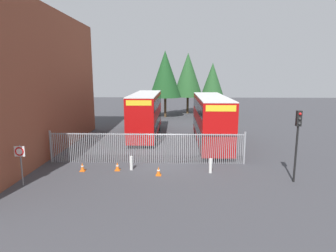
{
  "coord_description": "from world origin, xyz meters",
  "views": [
    {
      "loc": [
        0.71,
        -19.69,
        6.38
      ],
      "look_at": [
        0.0,
        4.0,
        2.0
      ],
      "focal_mm": 30.29,
      "sensor_mm": 36.0,
      "label": 1
    }
  ],
  "objects": [
    {
      "name": "traffic_cone_mid_forecourt",
      "position": [
        -0.41,
        -2.54,
        0.29
      ],
      "size": [
        0.34,
        0.34,
        0.59
      ],
      "color": "orange",
      "rests_on": "ground"
    },
    {
      "name": "traffic_cone_by_gate",
      "position": [
        -5.52,
        -1.88,
        0.29
      ],
      "size": [
        0.34,
        0.34,
        0.59
      ],
      "color": "orange",
      "rests_on": "ground"
    },
    {
      "name": "tree_mid_row",
      "position": [
        2.52,
        26.3,
        6.19
      ],
      "size": [
        4.82,
        4.82,
        9.64
      ],
      "color": "#4C3823",
      "rests_on": "ground"
    },
    {
      "name": "tree_tall_back",
      "position": [
        -0.96,
        22.24,
        6.32
      ],
      "size": [
        4.7,
        4.7,
        9.69
      ],
      "color": "#4C3823",
      "rests_on": "ground"
    },
    {
      "name": "double_decker_bus_near_gate",
      "position": [
        3.82,
        5.49,
        2.42
      ],
      "size": [
        2.54,
        10.81,
        4.42
      ],
      "color": "#B70C0C",
      "rests_on": "ground"
    },
    {
      "name": "ground_plane",
      "position": [
        0.0,
        8.0,
        0.0
      ],
      "size": [
        100.0,
        100.0,
        0.0
      ],
      "primitive_type": "plane",
      "color": "#3D3D42"
    },
    {
      "name": "speed_limit_sign_post",
      "position": [
        -8.17,
        -4.43,
        1.78
      ],
      "size": [
        0.6,
        0.14,
        2.4
      ],
      "color": "slate",
      "rests_on": "ground"
    },
    {
      "name": "depot_building_brick",
      "position": [
        -12.06,
        2.05,
        5.7
      ],
      "size": [
        6.5,
        21.19,
        11.4
      ],
      "primitive_type": "cube",
      "color": "brown",
      "rests_on": "ground"
    },
    {
      "name": "tree_short_side",
      "position": [
        5.98,
        22.61,
        4.93
      ],
      "size": [
        4.23,
        4.23,
        7.96
      ],
      "color": "#4C3823",
      "rests_on": "ground"
    },
    {
      "name": "double_decker_bus_behind_fence_left",
      "position": [
        -2.43,
        9.04,
        2.42
      ],
      "size": [
        2.54,
        10.81,
        4.42
      ],
      "color": "#B70C0C",
      "rests_on": "ground"
    },
    {
      "name": "bollard_near_left",
      "position": [
        -2.31,
        -1.53,
        0.47
      ],
      "size": [
        0.2,
        0.2,
        0.95
      ],
      "primitive_type": "cylinder",
      "color": "silver",
      "rests_on": "ground"
    },
    {
      "name": "traffic_cone_near_kerb",
      "position": [
        -3.22,
        -1.69,
        0.29
      ],
      "size": [
        0.34,
        0.34,
        0.59
      ],
      "color": "orange",
      "rests_on": "ground"
    },
    {
      "name": "traffic_light_kerbside",
      "position": [
        7.76,
        -3.39,
        2.99
      ],
      "size": [
        0.28,
        0.33,
        4.3
      ],
      "color": "black",
      "rests_on": "ground"
    },
    {
      "name": "bollard_center_front",
      "position": [
        2.96,
        -1.94,
        0.47
      ],
      "size": [
        0.2,
        0.2,
        0.95
      ],
      "primitive_type": "cylinder",
      "color": "silver",
      "rests_on": "ground"
    },
    {
      "name": "palisade_fence",
      "position": [
        -1.42,
        0.0,
        1.18
      ],
      "size": [
        14.13,
        0.14,
        2.35
      ],
      "color": "gray",
      "rests_on": "ground"
    }
  ]
}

